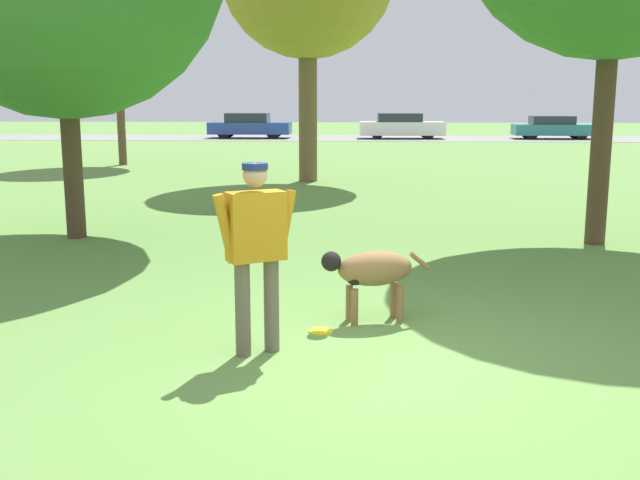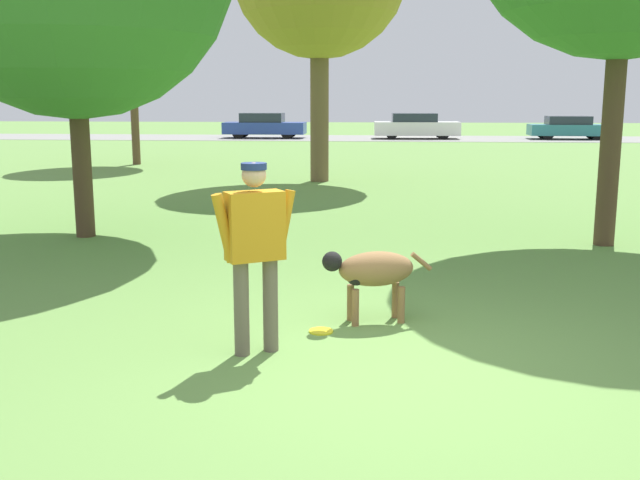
{
  "view_description": "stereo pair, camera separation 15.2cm",
  "coord_description": "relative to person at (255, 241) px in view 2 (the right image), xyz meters",
  "views": [
    {
      "loc": [
        -0.2,
        -5.88,
        2.16
      ],
      "look_at": [
        -0.62,
        0.7,
        0.9
      ],
      "focal_mm": 42.0,
      "sensor_mm": 36.0,
      "label": 1
    },
    {
      "loc": [
        -0.05,
        -5.87,
        2.16
      ],
      "look_at": [
        -0.62,
        0.7,
        0.9
      ],
      "focal_mm": 42.0,
      "sensor_mm": 36.0,
      "label": 2
    }
  ],
  "objects": [
    {
      "name": "far_road_strip",
      "position": [
        1.13,
        34.14,
        -0.97
      ],
      "size": [
        120.0,
        6.0,
        0.01
      ],
      "color": "gray",
      "rests_on": "ground_plane"
    },
    {
      "name": "frisbee",
      "position": [
        0.5,
        0.61,
        -0.97
      ],
      "size": [
        0.23,
        0.23,
        0.02
      ],
      "color": "yellow",
      "rests_on": "ground_plane"
    },
    {
      "name": "parked_car_blue",
      "position": [
        -5.39,
        33.82,
        -0.31
      ],
      "size": [
        4.32,
        1.74,
        1.33
      ],
      "rotation": [
        0.0,
        0.0,
        0.0
      ],
      "color": "#284293",
      "rests_on": "ground_plane"
    },
    {
      "name": "parked_car_teal",
      "position": [
        10.59,
        34.08,
        -0.38
      ],
      "size": [
        4.2,
        1.83,
        1.2
      ],
      "rotation": [
        0.0,
        0.0,
        -0.02
      ],
      "color": "teal",
      "rests_on": "ground_plane"
    },
    {
      "name": "person",
      "position": [
        0.0,
        0.0,
        0.0
      ],
      "size": [
        0.68,
        0.45,
        1.63
      ],
      "rotation": [
        0.0,
        0.0,
        0.53
      ],
      "color": "#665B4C",
      "rests_on": "ground_plane"
    },
    {
      "name": "ground_plane",
      "position": [
        1.13,
        -0.21,
        -0.97
      ],
      "size": [
        120.0,
        120.0,
        0.0
      ],
      "primitive_type": "plane",
      "color": "#608C42"
    },
    {
      "name": "dog",
      "position": [
        0.97,
        0.98,
        -0.47
      ],
      "size": [
        1.09,
        0.55,
        0.72
      ],
      "rotation": [
        0.0,
        0.0,
        3.44
      ],
      "color": "olive",
      "rests_on": "ground_plane"
    },
    {
      "name": "parked_car_white",
      "position": [
        2.67,
        33.87,
        -0.32
      ],
      "size": [
        4.49,
        1.9,
        1.33
      ],
      "rotation": [
        0.0,
        0.0,
        0.04
      ],
      "color": "white",
      "rests_on": "ground_plane"
    },
    {
      "name": "tree_far_left",
      "position": [
        -7.01,
        17.76,
        3.77
      ],
      "size": [
        3.62,
        3.62,
        6.57
      ],
      "color": "brown",
      "rests_on": "ground_plane"
    }
  ]
}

